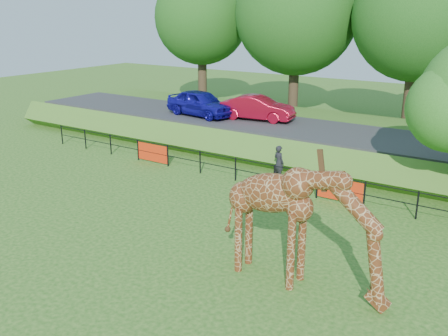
% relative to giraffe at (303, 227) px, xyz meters
% --- Properties ---
extents(ground, '(90.00, 90.00, 0.00)m').
position_rel_giraffe_xyz_m(ground, '(-4.42, -1.28, -1.81)').
color(ground, '#1E5415').
rests_on(ground, ground).
extents(giraffe, '(5.08, 1.06, 3.61)m').
position_rel_giraffe_xyz_m(giraffe, '(0.00, 0.00, 0.00)').
color(giraffe, '#5E2C13').
rests_on(giraffe, ground).
extents(perimeter_fence, '(28.07, 0.10, 1.10)m').
position_rel_giraffe_xyz_m(perimeter_fence, '(-4.42, 6.72, -1.26)').
color(perimeter_fence, black).
rests_on(perimeter_fence, ground).
extents(embankment, '(40.00, 9.00, 1.30)m').
position_rel_giraffe_xyz_m(embankment, '(-4.42, 14.22, -1.16)').
color(embankment, '#1E5415').
rests_on(embankment, ground).
extents(road, '(40.00, 5.00, 0.12)m').
position_rel_giraffe_xyz_m(road, '(-4.42, 12.72, -0.45)').
color(road, '#2C2C2E').
rests_on(road, embankment).
extents(car_blue, '(4.74, 2.48, 1.54)m').
position_rel_giraffe_xyz_m(car_blue, '(-12.40, 12.23, 0.38)').
color(car_blue, '#1C16B3').
rests_on(car_blue, road).
extents(car_red, '(4.38, 2.07, 1.39)m').
position_rel_giraffe_xyz_m(car_red, '(-8.97, 13.11, 0.31)').
color(car_red, '#AB0C24').
rests_on(car_red, road).
extents(visitor, '(0.70, 0.59, 1.63)m').
position_rel_giraffe_xyz_m(visitor, '(-4.84, 7.93, -0.99)').
color(visitor, black).
rests_on(visitor, ground).
extents(bg_tree_line, '(37.30, 8.80, 11.82)m').
position_rel_giraffe_xyz_m(bg_tree_line, '(-2.53, 20.72, 5.39)').
color(bg_tree_line, '#2F2215').
rests_on(bg_tree_line, ground).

